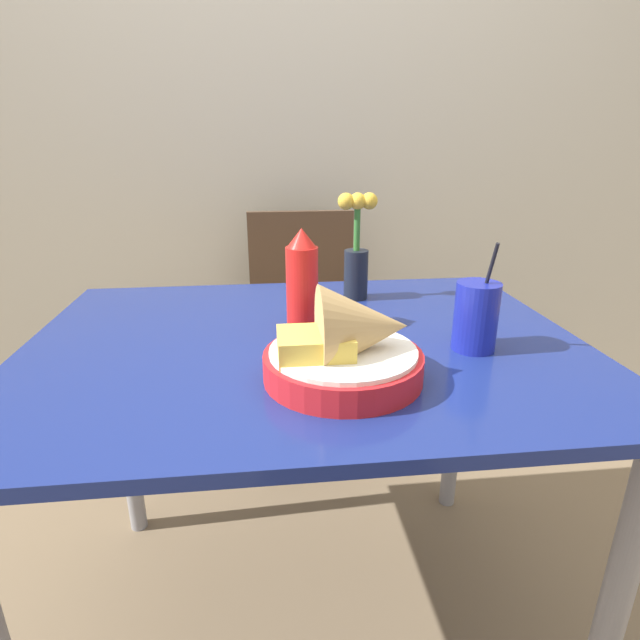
{
  "coord_description": "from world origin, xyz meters",
  "views": [
    {
      "loc": [
        -0.08,
        -0.95,
        1.15
      ],
      "look_at": [
        0.02,
        -0.06,
        0.83
      ],
      "focal_mm": 28.0,
      "sensor_mm": 36.0,
      "label": 1
    }
  ],
  "objects_px": {
    "chair_far_window": "(303,313)",
    "flower_vase": "(356,252)",
    "food_basket": "(350,347)",
    "drink_cup": "(476,318)",
    "ketchup_bottle": "(303,281)"
  },
  "relations": [
    {
      "from": "chair_far_window",
      "to": "food_basket",
      "type": "height_order",
      "value": "food_basket"
    },
    {
      "from": "flower_vase",
      "to": "food_basket",
      "type": "bearing_deg",
      "value": -101.57
    },
    {
      "from": "food_basket",
      "to": "drink_cup",
      "type": "xyz_separation_m",
      "value": [
        0.26,
        0.1,
        0.01
      ]
    },
    {
      "from": "ketchup_bottle",
      "to": "drink_cup",
      "type": "bearing_deg",
      "value": -25.43
    },
    {
      "from": "chair_far_window",
      "to": "drink_cup",
      "type": "bearing_deg",
      "value": -74.57
    },
    {
      "from": "chair_far_window",
      "to": "flower_vase",
      "type": "xyz_separation_m",
      "value": [
        0.09,
        -0.58,
        0.36
      ]
    },
    {
      "from": "food_basket",
      "to": "drink_cup",
      "type": "relative_size",
      "value": 1.27
    },
    {
      "from": "food_basket",
      "to": "flower_vase",
      "type": "distance_m",
      "value": 0.47
    },
    {
      "from": "chair_far_window",
      "to": "ketchup_bottle",
      "type": "distance_m",
      "value": 0.86
    },
    {
      "from": "chair_far_window",
      "to": "flower_vase",
      "type": "bearing_deg",
      "value": -81.29
    },
    {
      "from": "chair_far_window",
      "to": "flower_vase",
      "type": "distance_m",
      "value": 0.69
    },
    {
      "from": "ketchup_bottle",
      "to": "drink_cup",
      "type": "distance_m",
      "value": 0.36
    },
    {
      "from": "food_basket",
      "to": "flower_vase",
      "type": "height_order",
      "value": "flower_vase"
    },
    {
      "from": "food_basket",
      "to": "ketchup_bottle",
      "type": "xyz_separation_m",
      "value": [
        -0.06,
        0.25,
        0.05
      ]
    },
    {
      "from": "food_basket",
      "to": "drink_cup",
      "type": "bearing_deg",
      "value": 20.71
    }
  ]
}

